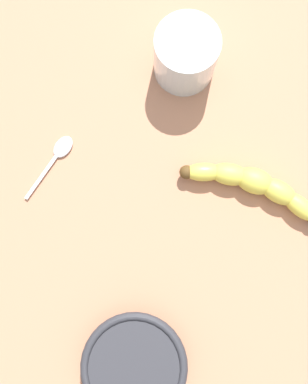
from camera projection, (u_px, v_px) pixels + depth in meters
wooden_tabletop at (177, 196)px, 65.30cm from camera, size 120.00×120.00×3.00cm
banana at (253, 185)px, 62.14cm from camera, size 17.25×14.65×3.71cm
smoothie_glass at (185, 56)px, 62.33cm from camera, size 9.19×9.19×8.71cm
ceramic_bowl at (134, 365)px, 58.21cm from camera, size 14.32×14.32×4.27cm
teaspoon at (60, 151)px, 64.28cm from camera, size 6.14×10.73×0.80cm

